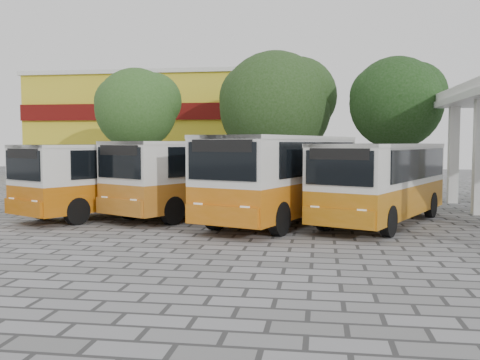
% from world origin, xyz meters
% --- Properties ---
extents(ground, '(90.00, 90.00, 0.00)m').
position_xyz_m(ground, '(0.00, 0.00, 0.00)').
color(ground, slate).
rests_on(ground, ground).
extents(shophouse_block, '(20.40, 10.40, 8.30)m').
position_xyz_m(shophouse_block, '(-11.00, 25.99, 4.16)').
color(shophouse_block, gold).
rests_on(shophouse_block, ground).
extents(bus_far_left, '(5.97, 8.56, 2.87)m').
position_xyz_m(bus_far_left, '(-6.86, 3.88, 1.66)').
color(bus_far_left, '#AE5606').
rests_on(bus_far_left, ground).
extents(bus_centre_left, '(6.24, 8.94, 3.00)m').
position_xyz_m(bus_centre_left, '(-3.46, 4.51, 1.73)').
color(bus_centre_left, '#AC6319').
rests_on(bus_centre_left, ground).
extents(bus_centre_right, '(5.65, 9.44, 3.18)m').
position_xyz_m(bus_centre_right, '(0.09, 3.00, 1.84)').
color(bus_centre_right, '#BA5F0B').
rests_on(bus_centre_right, ground).
extents(bus_far_right, '(5.60, 8.66, 2.91)m').
position_xyz_m(bus_far_right, '(3.68, 3.06, 1.68)').
color(bus_far_right, '#AA630B').
rests_on(bus_far_right, ground).
extents(tree_left, '(5.09, 4.85, 7.37)m').
position_xyz_m(tree_left, '(-9.39, 13.96, 5.10)').
color(tree_left, black).
rests_on(tree_left, ground).
extents(tree_middle, '(7.07, 6.73, 8.45)m').
position_xyz_m(tree_middle, '(-1.21, 15.65, 5.30)').
color(tree_middle, '#403017').
rests_on(tree_middle, ground).
extents(tree_right, '(5.29, 5.04, 7.64)m').
position_xyz_m(tree_right, '(5.57, 13.58, 5.28)').
color(tree_right, black).
rests_on(tree_right, ground).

